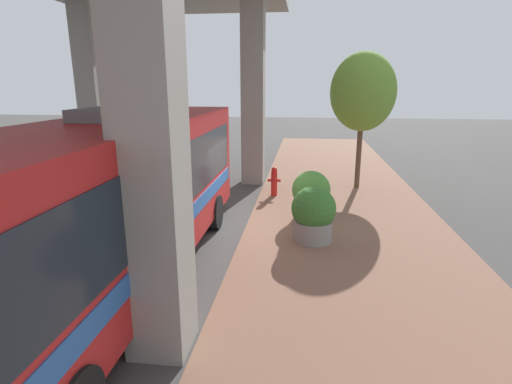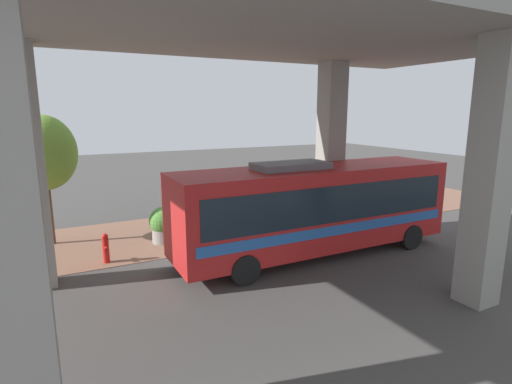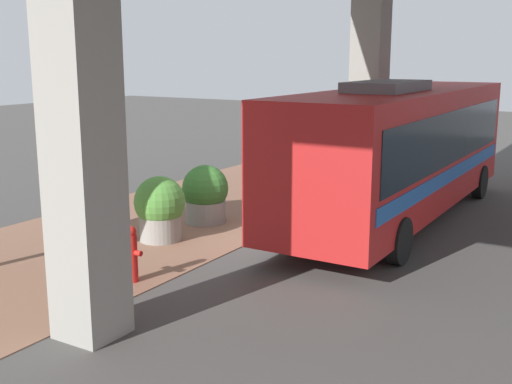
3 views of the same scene
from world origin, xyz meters
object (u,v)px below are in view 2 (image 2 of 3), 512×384
at_px(bus, 315,205).
at_px(street_tree_near, 44,153).
at_px(planter_middle, 164,225).
at_px(fire_hydrant, 106,248).
at_px(planter_front, 205,220).

xyz_separation_m(bus, street_tree_near, (-5.95, -8.94, 1.82)).
bearing_deg(planter_middle, fire_hydrant, -61.52).
height_order(bus, street_tree_near, street_tree_near).
bearing_deg(street_tree_near, planter_middle, 65.29).
height_order(bus, planter_middle, bus).
bearing_deg(planter_middle, bus, 49.74).
relative_size(bus, planter_middle, 7.13).
xyz_separation_m(bus, planter_front, (-4.08, -2.90, -1.22)).
bearing_deg(fire_hydrant, street_tree_near, -152.37).
distance_m(fire_hydrant, street_tree_near, 4.89).
xyz_separation_m(fire_hydrant, planter_middle, (-1.34, 2.47, 0.21)).
bearing_deg(fire_hydrant, planter_front, 107.74).
relative_size(bus, fire_hydrant, 9.77).
height_order(fire_hydrant, street_tree_near, street_tree_near).
bearing_deg(planter_front, planter_middle, -88.57).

